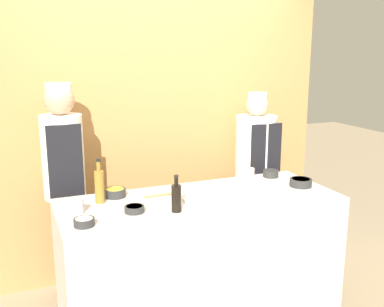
# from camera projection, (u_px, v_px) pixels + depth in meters

# --- Properties ---
(cabinet_wall) EXTENTS (3.08, 0.18, 2.40)m
(cabinet_wall) POSITION_uv_depth(u_px,v_px,m) (154.00, 135.00, 3.90)
(cabinet_wall) COLOR #B7844C
(cabinet_wall) RESTS_ON ground_plane
(counter) EXTENTS (1.89, 0.75, 0.94)m
(counter) POSITION_uv_depth(u_px,v_px,m) (200.00, 262.00, 3.14)
(counter) COLOR beige
(counter) RESTS_ON ground_plane
(sauce_bowl_brown) EXTENTS (0.12, 0.12, 0.04)m
(sauce_bowl_brown) POSITION_uv_depth(u_px,v_px,m) (134.00, 209.00, 2.78)
(sauce_bowl_brown) COLOR #2D2D2D
(sauce_bowl_brown) RESTS_ON counter
(sauce_bowl_purple) EXTENTS (0.12, 0.12, 0.05)m
(sauce_bowl_purple) POSITION_uv_depth(u_px,v_px,m) (271.00, 173.00, 3.54)
(sauce_bowl_purple) COLOR #2D2D2D
(sauce_bowl_purple) RESTS_ON counter
(sauce_bowl_orange) EXTENTS (0.16, 0.16, 0.06)m
(sauce_bowl_orange) POSITION_uv_depth(u_px,v_px,m) (301.00, 182.00, 3.30)
(sauce_bowl_orange) COLOR #2D2D2D
(sauce_bowl_orange) RESTS_ON counter
(sauce_bowl_white) EXTENTS (0.12, 0.12, 0.05)m
(sauce_bowl_white) POSITION_uv_depth(u_px,v_px,m) (84.00, 222.00, 2.56)
(sauce_bowl_white) COLOR #2D2D2D
(sauce_bowl_white) RESTS_ON counter
(sauce_bowl_yellow) EXTENTS (0.14, 0.14, 0.06)m
(sauce_bowl_yellow) POSITION_uv_depth(u_px,v_px,m) (115.00, 192.00, 3.06)
(sauce_bowl_yellow) COLOR #2D2D2D
(sauce_bowl_yellow) RESTS_ON counter
(cutting_board) EXTENTS (0.34, 0.25, 0.02)m
(cutting_board) POSITION_uv_depth(u_px,v_px,m) (213.00, 202.00, 2.94)
(cutting_board) COLOR white
(cutting_board) RESTS_ON counter
(bottle_vinegar) EXTENTS (0.06, 0.06, 0.30)m
(bottle_vinegar) POSITION_uv_depth(u_px,v_px,m) (99.00, 186.00, 2.93)
(bottle_vinegar) COLOR olive
(bottle_vinegar) RESTS_ON counter
(bottle_soy) EXTENTS (0.06, 0.06, 0.24)m
(bottle_soy) POSITION_uv_depth(u_px,v_px,m) (176.00, 197.00, 2.77)
(bottle_soy) COLOR black
(bottle_soy) RESTS_ON counter
(cup_cream) EXTENTS (0.08, 0.08, 0.09)m
(cup_cream) POSITION_uv_depth(u_px,v_px,m) (249.00, 174.00, 3.45)
(cup_cream) COLOR silver
(cup_cream) RESTS_ON counter
(cup_steel) EXTENTS (0.07, 0.07, 0.09)m
(cup_steel) POSITION_uv_depth(u_px,v_px,m) (78.00, 206.00, 2.75)
(cup_steel) COLOR #B7B7BC
(cup_steel) RESTS_ON counter
(wooden_spoon) EXTENTS (0.22, 0.04, 0.02)m
(wooden_spoon) POSITION_uv_depth(u_px,v_px,m) (162.00, 194.00, 3.08)
(wooden_spoon) COLOR #B2844C
(wooden_spoon) RESTS_ON counter
(chef_left) EXTENTS (0.30, 0.30, 1.70)m
(chef_left) POSITION_uv_depth(u_px,v_px,m) (65.00, 185.00, 3.33)
(chef_left) COLOR #28282D
(chef_left) RESTS_ON ground_plane
(chef_right) EXTENTS (0.36, 0.36, 1.57)m
(chef_right) POSITION_uv_depth(u_px,v_px,m) (255.00, 175.00, 3.95)
(chef_right) COLOR #28282D
(chef_right) RESTS_ON ground_plane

